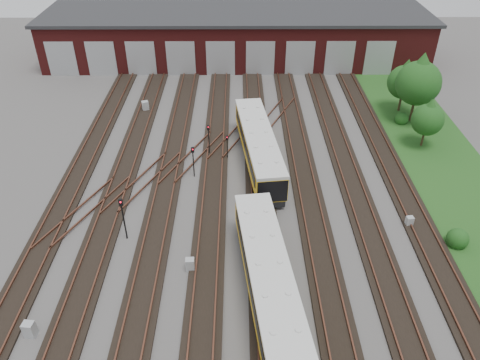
{
  "coord_description": "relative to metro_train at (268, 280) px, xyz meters",
  "views": [
    {
      "loc": [
        0.16,
        -23.06,
        23.33
      ],
      "look_at": [
        0.31,
        7.5,
        2.0
      ],
      "focal_mm": 35.0,
      "sensor_mm": 36.0,
      "label": 1
    }
  ],
  "objects": [
    {
      "name": "relay_cabinet_1",
      "position": [
        -12.03,
        26.84,
        -1.25
      ],
      "size": [
        0.85,
        0.79,
        1.14
      ],
      "primitive_type": "cube",
      "rotation": [
        0.0,
        0.0,
        0.39
      ],
      "color": "#A3A6A8",
      "rests_on": "ground"
    },
    {
      "name": "relay_cabinet_3",
      "position": [
        0.01,
        18.91,
        -1.38
      ],
      "size": [
        0.64,
        0.59,
        0.87
      ],
      "primitive_type": "cube",
      "rotation": [
        0.0,
        0.0,
        0.37
      ],
      "color": "#A3A6A8",
      "rests_on": "ground"
    },
    {
      "name": "signal_mast_0",
      "position": [
        -4.54,
        17.65,
        0.17
      ],
      "size": [
        0.25,
        0.23,
        3.11
      ],
      "rotation": [
        0.0,
        0.0,
        0.02
      ],
      "color": "black",
      "rests_on": "ground"
    },
    {
      "name": "track_network",
      "position": [
        -2.17,
        3.61,
        -1.71
      ],
      "size": [
        30.4,
        70.0,
        0.33
      ],
      "color": "black",
      "rests_on": "ground"
    },
    {
      "name": "maintenance_shed",
      "position": [
        -2.01,
        42.99,
        1.38
      ],
      "size": [
        51.0,
        12.5,
        6.35
      ],
      "color": "#561515",
      "rests_on": "ground"
    },
    {
      "name": "signal_mast_2",
      "position": [
        -5.7,
        13.98,
        0.09
      ],
      "size": [
        0.28,
        0.27,
        2.97
      ],
      "rotation": [
        0.0,
        0.0,
        0.26
      ],
      "color": "black",
      "rests_on": "ground"
    },
    {
      "name": "bush_2",
      "position": [
        18.24,
        33.49,
        -1.16
      ],
      "size": [
        1.32,
        1.32,
        1.32
      ],
      "primitive_type": "sphere",
      "color": "#184313",
      "rests_on": "ground"
    },
    {
      "name": "bush_0",
      "position": [
        14.0,
        5.09,
        -1.03
      ],
      "size": [
        1.57,
        1.57,
        1.57
      ],
      "primitive_type": "sphere",
      "color": "#184313",
      "rests_on": "ground"
    },
    {
      "name": "relay_cabinet_4",
      "position": [
        11.18,
        7.2,
        -1.39
      ],
      "size": [
        0.57,
        0.5,
        0.85
      ],
      "primitive_type": "cube",
      "rotation": [
        0.0,
        0.0,
        0.16
      ],
      "color": "#A3A6A8",
      "rests_on": "ground"
    },
    {
      "name": "signal_mast_1",
      "position": [
        -10.07,
        5.89,
        0.49
      ],
      "size": [
        0.31,
        0.29,
        3.62
      ],
      "rotation": [
        0.0,
        0.0,
        0.19
      ],
      "color": "black",
      "rests_on": "ground"
    },
    {
      "name": "ground",
      "position": [
        -2.0,
        3.02,
        -1.82
      ],
      "size": [
        120.0,
        120.0,
        0.0
      ],
      "primitive_type": "plane",
      "color": "#4D4A47",
      "rests_on": "ground"
    },
    {
      "name": "relay_cabinet_2",
      "position": [
        -5.11,
        2.65,
        -1.33
      ],
      "size": [
        0.61,
        0.52,
        0.99
      ],
      "primitive_type": "cube",
      "rotation": [
        0.0,
        0.0,
        0.04
      ],
      "color": "#A3A6A8",
      "rests_on": "ground"
    },
    {
      "name": "bush_1",
      "position": [
        15.38,
        23.84,
        -1.12
      ],
      "size": [
        1.4,
        1.4,
        1.4
      ],
      "primitive_type": "sphere",
      "color": "#184313",
      "rests_on": "ground"
    },
    {
      "name": "tree_1",
      "position": [
        16.01,
        19.14,
        1.39
      ],
      "size": [
        3.01,
        3.01,
        4.99
      ],
      "color": "#342917",
      "rests_on": "ground"
    },
    {
      "name": "grass_verge",
      "position": [
        17.0,
        13.02,
        -1.8
      ],
      "size": [
        8.0,
        55.0,
        0.05
      ],
      "primitive_type": "cube",
      "color": "#1D4A18",
      "rests_on": "ground"
    },
    {
      "name": "signal_mast_3",
      "position": [
        -2.82,
        16.84,
        -0.22
      ],
      "size": [
        0.23,
        0.21,
        2.48
      ],
      "rotation": [
        0.0,
        0.0,
        -0.1
      ],
      "color": "black",
      "rests_on": "ground"
    },
    {
      "name": "tree_0",
      "position": [
        15.95,
        26.73,
        1.99
      ],
      "size": [
        3.58,
        3.58,
        5.94
      ],
      "color": "#342917",
      "rests_on": "ground"
    },
    {
      "name": "metro_train",
      "position": [
        0.0,
        0.0,
        0.0
      ],
      "size": [
        4.17,
        46.28,
        2.91
      ],
      "rotation": [
        0.0,
        0.0,
        0.12
      ],
      "color": "black",
      "rests_on": "ground"
    },
    {
      "name": "relay_cabinet_0",
      "position": [
        -14.06,
        -2.61,
        -1.28
      ],
      "size": [
        0.71,
        0.61,
        1.08
      ],
      "primitive_type": "cube",
      "rotation": [
        0.0,
        0.0,
        -0.12
      ],
      "color": "#A3A6A8",
      "rests_on": "ground"
    },
    {
      "name": "tree_2",
      "position": [
        16.51,
        24.38,
        2.99
      ],
      "size": [
        4.52,
        4.52,
        7.48
      ],
      "color": "#342917",
      "rests_on": "ground"
    }
  ]
}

